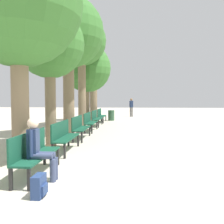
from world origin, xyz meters
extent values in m
plane|color=beige|center=(0.00, 0.00, 0.00)|extent=(80.00, 80.00, 0.00)
cube|color=#144733|center=(-1.44, 0.49, 0.44)|extent=(0.43, 1.89, 0.04)
cube|color=#144733|center=(-1.64, 0.49, 0.71)|extent=(0.04, 1.89, 0.49)
cube|color=black|center=(-1.27, -0.41, 0.21)|extent=(0.06, 0.06, 0.42)
cube|color=black|center=(-1.27, 1.39, 0.21)|extent=(0.06, 0.06, 0.42)
cube|color=black|center=(-1.62, -0.41, 0.21)|extent=(0.06, 0.06, 0.42)
cube|color=black|center=(-1.62, 1.39, 0.21)|extent=(0.06, 0.06, 0.42)
cube|color=#144733|center=(-1.44, 2.93, 0.44)|extent=(0.43, 1.89, 0.04)
cube|color=#144733|center=(-1.64, 2.93, 0.71)|extent=(0.04, 1.89, 0.49)
cube|color=black|center=(-1.27, 2.03, 0.21)|extent=(0.06, 0.06, 0.42)
cube|color=black|center=(-1.27, 3.83, 0.21)|extent=(0.06, 0.06, 0.42)
cube|color=black|center=(-1.62, 2.03, 0.21)|extent=(0.06, 0.06, 0.42)
cube|color=black|center=(-1.62, 3.83, 0.21)|extent=(0.06, 0.06, 0.42)
cube|color=#144733|center=(-1.44, 5.38, 0.44)|extent=(0.43, 1.89, 0.04)
cube|color=#144733|center=(-1.64, 5.38, 0.71)|extent=(0.04, 1.89, 0.49)
cube|color=black|center=(-1.27, 4.48, 0.21)|extent=(0.06, 0.06, 0.42)
cube|color=black|center=(-1.27, 6.27, 0.21)|extent=(0.06, 0.06, 0.42)
cube|color=black|center=(-1.62, 4.48, 0.21)|extent=(0.06, 0.06, 0.42)
cube|color=black|center=(-1.62, 6.27, 0.21)|extent=(0.06, 0.06, 0.42)
cube|color=#144733|center=(-1.44, 7.82, 0.44)|extent=(0.43, 1.89, 0.04)
cube|color=#144733|center=(-1.64, 7.82, 0.71)|extent=(0.04, 1.89, 0.49)
cube|color=black|center=(-1.27, 6.92, 0.21)|extent=(0.06, 0.06, 0.42)
cube|color=black|center=(-1.27, 8.72, 0.21)|extent=(0.06, 0.06, 0.42)
cube|color=black|center=(-1.62, 6.92, 0.21)|extent=(0.06, 0.06, 0.42)
cube|color=black|center=(-1.62, 8.72, 0.21)|extent=(0.06, 0.06, 0.42)
cube|color=#144733|center=(-1.44, 10.26, 0.44)|extent=(0.43, 1.89, 0.04)
cube|color=#144733|center=(-1.64, 10.26, 0.71)|extent=(0.04, 1.89, 0.49)
cube|color=black|center=(-1.27, 9.37, 0.21)|extent=(0.06, 0.06, 0.42)
cube|color=black|center=(-1.27, 11.16, 0.21)|extent=(0.06, 0.06, 0.42)
cube|color=black|center=(-1.62, 9.37, 0.21)|extent=(0.06, 0.06, 0.42)
cube|color=black|center=(-1.62, 11.16, 0.21)|extent=(0.06, 0.06, 0.42)
cube|color=#144733|center=(-1.44, 12.71, 0.44)|extent=(0.43, 1.89, 0.04)
cube|color=#144733|center=(-1.64, 12.71, 0.71)|extent=(0.04, 1.89, 0.49)
cube|color=black|center=(-1.27, 11.81, 0.21)|extent=(0.06, 0.06, 0.42)
cube|color=black|center=(-1.27, 13.61, 0.21)|extent=(0.06, 0.06, 0.42)
cube|color=black|center=(-1.62, 11.81, 0.21)|extent=(0.06, 0.06, 0.42)
cube|color=black|center=(-1.62, 13.61, 0.21)|extent=(0.06, 0.06, 0.42)
cylinder|color=#7A664C|center=(-2.23, 1.38, 1.60)|extent=(0.44, 0.44, 3.19)
sphere|color=#38702D|center=(-2.23, 1.38, 4.08)|extent=(3.22, 3.22, 3.22)
cylinder|color=#7A664C|center=(-2.23, 3.78, 1.46)|extent=(0.37, 0.37, 2.92)
sphere|color=#38702D|center=(-2.23, 3.78, 3.58)|extent=(2.39, 2.39, 2.39)
cylinder|color=#7A664C|center=(-2.23, 6.36, 1.88)|extent=(0.50, 0.50, 3.76)
sphere|color=#38702D|center=(-2.23, 6.36, 4.64)|extent=(3.19, 3.19, 3.19)
cylinder|color=#7A664C|center=(-2.23, 9.44, 2.09)|extent=(0.44, 0.44, 4.17)
sphere|color=#38702D|center=(-2.23, 9.44, 4.94)|extent=(2.80, 2.80, 2.80)
cylinder|color=#7A664C|center=(-2.23, 11.20, 1.38)|extent=(0.28, 0.28, 2.76)
sphere|color=#38702D|center=(-2.23, 11.20, 3.60)|extent=(3.04, 3.04, 3.04)
cylinder|color=#7A664C|center=(-2.23, 13.90, 1.89)|extent=(0.55, 0.55, 3.78)
sphere|color=#38702D|center=(-2.23, 13.90, 4.40)|extent=(2.25, 2.25, 2.25)
cylinder|color=#384260|center=(-1.21, 0.11, 0.52)|extent=(0.42, 0.12, 0.12)
cylinder|color=#384260|center=(-1.00, 0.11, 0.23)|extent=(0.12, 0.12, 0.46)
cylinder|color=#384260|center=(-1.21, 0.26, 0.52)|extent=(0.42, 0.12, 0.12)
cylinder|color=#384260|center=(-1.00, 0.26, 0.23)|extent=(0.12, 0.12, 0.46)
cube|color=navy|center=(-1.42, 0.19, 0.76)|extent=(0.19, 0.23, 0.60)
cylinder|color=navy|center=(-1.42, 0.06, 0.79)|extent=(0.09, 0.09, 0.54)
cylinder|color=navy|center=(-1.42, 0.31, 0.79)|extent=(0.09, 0.09, 0.54)
sphere|color=beige|center=(-1.42, 0.19, 1.18)|extent=(0.23, 0.23, 0.23)
cube|color=navy|center=(-1.00, -0.66, 0.19)|extent=(0.16, 0.34, 0.38)
cube|color=navy|center=(-0.90, -0.66, 0.13)|extent=(0.04, 0.24, 0.17)
cylinder|color=#4C4C4C|center=(0.55, 18.09, 0.43)|extent=(0.12, 0.12, 0.85)
cylinder|color=#4C4C4C|center=(0.70, 18.09, 0.43)|extent=(0.12, 0.12, 0.85)
cube|color=navy|center=(0.62, 18.09, 1.15)|extent=(0.21, 0.25, 0.60)
cylinder|color=navy|center=(0.49, 18.09, 1.17)|extent=(0.09, 0.09, 0.57)
cylinder|color=navy|center=(0.75, 18.09, 1.17)|extent=(0.09, 0.09, 0.57)
sphere|color=brown|center=(0.62, 18.09, 1.58)|extent=(0.23, 0.23, 0.23)
cylinder|color=#2D5138|center=(-0.91, 14.08, 0.39)|extent=(0.48, 0.48, 0.78)
camera|label=1|loc=(0.56, -4.73, 1.69)|focal=40.00mm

